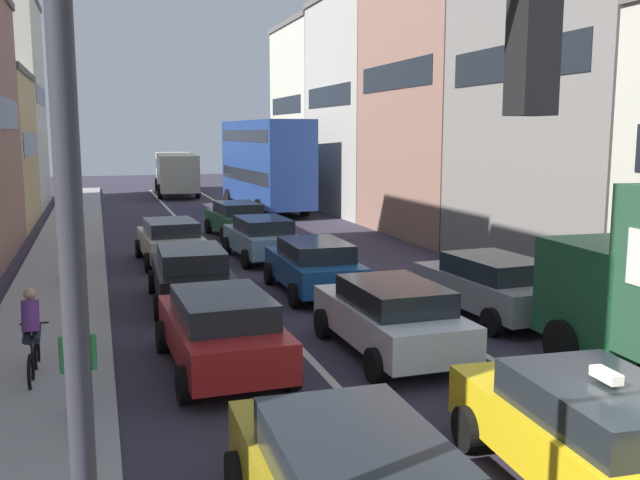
{
  "coord_description": "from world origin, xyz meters",
  "views": [
    {
      "loc": [
        -5.53,
        -5.48,
        4.41
      ],
      "look_at": [
        0.0,
        12.0,
        1.6
      ],
      "focal_mm": 39.49,
      "sensor_mm": 36.0,
      "label": 1
    }
  ],
  "objects_px": {
    "sedan_left_lane_third": "(191,274)",
    "sedan_centre_lane_second": "(391,316)",
    "sedan_left_lane_fourth": "(171,240)",
    "taxi_centre_lane_front": "(594,435)",
    "pedestrian_mid_sidewalk": "(66,254)",
    "bus_mid_queue_primary": "(265,161)",
    "bus_far_queue_secondary": "(176,170)",
    "sedan_right_lane_behind_truck": "(490,284)",
    "coupe_centre_lane_fourth": "(262,237)",
    "sedan_centre_lane_fifth": "(237,218)",
    "hatchback_centre_lane_third": "(314,265)",
    "traffic_light_pole": "(273,225)",
    "pedestrian_near_kerb": "(79,367)",
    "wagon_left_lane_second": "(222,329)",
    "cyclist_on_sidewalk": "(32,337)"
  },
  "relations": [
    {
      "from": "taxi_centre_lane_front",
      "to": "sedan_left_lane_third",
      "type": "height_order",
      "value": "taxi_centre_lane_front"
    },
    {
      "from": "bus_mid_queue_primary",
      "to": "bus_far_queue_secondary",
      "type": "bearing_deg",
      "value": 13.69
    },
    {
      "from": "taxi_centre_lane_front",
      "to": "bus_mid_queue_primary",
      "type": "relative_size",
      "value": 0.41
    },
    {
      "from": "bus_far_queue_secondary",
      "to": "sedan_centre_lane_second",
      "type": "bearing_deg",
      "value": -176.86
    },
    {
      "from": "sedan_left_lane_third",
      "to": "hatchback_centre_lane_third",
      "type": "bearing_deg",
      "value": -85.46
    },
    {
      "from": "coupe_centre_lane_fourth",
      "to": "sedan_centre_lane_fifth",
      "type": "height_order",
      "value": "same"
    },
    {
      "from": "wagon_left_lane_second",
      "to": "sedan_left_lane_fourth",
      "type": "xyz_separation_m",
      "value": [
        0.2,
        11.38,
        0.0
      ]
    },
    {
      "from": "bus_far_queue_secondary",
      "to": "pedestrian_mid_sidewalk",
      "type": "relative_size",
      "value": 6.4
    },
    {
      "from": "traffic_light_pole",
      "to": "sedan_left_lane_third",
      "type": "height_order",
      "value": "traffic_light_pole"
    },
    {
      "from": "sedan_left_lane_third",
      "to": "cyclist_on_sidewalk",
      "type": "relative_size",
      "value": 2.51
    },
    {
      "from": "traffic_light_pole",
      "to": "sedan_centre_lane_fifth",
      "type": "relative_size",
      "value": 1.25
    },
    {
      "from": "wagon_left_lane_second",
      "to": "hatchback_centre_lane_third",
      "type": "distance_m",
      "value": 6.57
    },
    {
      "from": "bus_far_queue_secondary",
      "to": "coupe_centre_lane_fourth",
      "type": "bearing_deg",
      "value": -176.96
    },
    {
      "from": "sedan_centre_lane_second",
      "to": "bus_mid_queue_primary",
      "type": "relative_size",
      "value": 0.41
    },
    {
      "from": "sedan_centre_lane_fifth",
      "to": "pedestrian_mid_sidewalk",
      "type": "xyz_separation_m",
      "value": [
        -6.53,
        -8.13,
        0.15
      ]
    },
    {
      "from": "pedestrian_near_kerb",
      "to": "pedestrian_mid_sidewalk",
      "type": "height_order",
      "value": "same"
    },
    {
      "from": "traffic_light_pole",
      "to": "pedestrian_mid_sidewalk",
      "type": "distance_m",
      "value": 17.11
    },
    {
      "from": "bus_far_queue_secondary",
      "to": "pedestrian_near_kerb",
      "type": "bearing_deg",
      "value": 174.86
    },
    {
      "from": "traffic_light_pole",
      "to": "bus_far_queue_secondary",
      "type": "height_order",
      "value": "traffic_light_pole"
    },
    {
      "from": "bus_far_queue_secondary",
      "to": "pedestrian_near_kerb",
      "type": "distance_m",
      "value": 40.67
    },
    {
      "from": "sedan_centre_lane_fifth",
      "to": "bus_far_queue_secondary",
      "type": "xyz_separation_m",
      "value": [
        -0.22,
        21.67,
        0.96
      ]
    },
    {
      "from": "taxi_centre_lane_front",
      "to": "sedan_right_lane_behind_truck",
      "type": "xyz_separation_m",
      "value": [
        3.31,
        7.86,
        -0.0
      ]
    },
    {
      "from": "traffic_light_pole",
      "to": "sedan_right_lane_behind_truck",
      "type": "relative_size",
      "value": 1.25
    },
    {
      "from": "hatchback_centre_lane_third",
      "to": "bus_mid_queue_primary",
      "type": "relative_size",
      "value": 0.41
    },
    {
      "from": "sedan_left_lane_third",
      "to": "bus_far_queue_secondary",
      "type": "distance_m",
      "value": 33.14
    },
    {
      "from": "coupe_centre_lane_fourth",
      "to": "cyclist_on_sidewalk",
      "type": "height_order",
      "value": "cyclist_on_sidewalk"
    },
    {
      "from": "sedan_centre_lane_second",
      "to": "pedestrian_near_kerb",
      "type": "xyz_separation_m",
      "value": [
        -5.85,
        -1.84,
        0.15
      ]
    },
    {
      "from": "wagon_left_lane_second",
      "to": "sedan_centre_lane_second",
      "type": "bearing_deg",
      "value": -92.93
    },
    {
      "from": "cyclist_on_sidewalk",
      "to": "taxi_centre_lane_front",
      "type": "bearing_deg",
      "value": -131.75
    },
    {
      "from": "coupe_centre_lane_fourth",
      "to": "sedan_centre_lane_fifth",
      "type": "distance_m",
      "value": 5.61
    },
    {
      "from": "sedan_left_lane_third",
      "to": "sedan_left_lane_fourth",
      "type": "xyz_separation_m",
      "value": [
        0.07,
        5.99,
        0.0
      ]
    },
    {
      "from": "sedan_centre_lane_second",
      "to": "coupe_centre_lane_fourth",
      "type": "height_order",
      "value": "same"
    },
    {
      "from": "taxi_centre_lane_front",
      "to": "sedan_left_lane_third",
      "type": "bearing_deg",
      "value": 20.22
    },
    {
      "from": "traffic_light_pole",
      "to": "sedan_centre_lane_second",
      "type": "relative_size",
      "value": 1.27
    },
    {
      "from": "hatchback_centre_lane_third",
      "to": "coupe_centre_lane_fourth",
      "type": "xyz_separation_m",
      "value": [
        -0.2,
        5.53,
        0.0
      ]
    },
    {
      "from": "sedan_left_lane_third",
      "to": "bus_mid_queue_primary",
      "type": "bearing_deg",
      "value": -16.54
    },
    {
      "from": "sedan_centre_lane_fifth",
      "to": "bus_far_queue_secondary",
      "type": "height_order",
      "value": "bus_far_queue_secondary"
    },
    {
      "from": "coupe_centre_lane_fourth",
      "to": "cyclist_on_sidewalk",
      "type": "distance_m",
      "value": 12.62
    },
    {
      "from": "sedan_left_lane_third",
      "to": "sedan_centre_lane_second",
      "type": "bearing_deg",
      "value": -147.5
    },
    {
      "from": "hatchback_centre_lane_third",
      "to": "sedan_left_lane_third",
      "type": "bearing_deg",
      "value": 93.74
    },
    {
      "from": "bus_mid_queue_primary",
      "to": "pedestrian_near_kerb",
      "type": "relative_size",
      "value": 6.39
    },
    {
      "from": "traffic_light_pole",
      "to": "taxi_centre_lane_front",
      "type": "relative_size",
      "value": 1.25
    },
    {
      "from": "coupe_centre_lane_fourth",
      "to": "cyclist_on_sidewalk",
      "type": "bearing_deg",
      "value": 146.13
    },
    {
      "from": "hatchback_centre_lane_third",
      "to": "sedan_centre_lane_fifth",
      "type": "height_order",
      "value": "same"
    },
    {
      "from": "sedan_left_lane_third",
      "to": "bus_mid_queue_primary",
      "type": "distance_m",
      "value": 21.91
    },
    {
      "from": "sedan_left_lane_third",
      "to": "coupe_centre_lane_fourth",
      "type": "relative_size",
      "value": 1.0
    },
    {
      "from": "taxi_centre_lane_front",
      "to": "pedestrian_mid_sidewalk",
      "type": "xyz_separation_m",
      "value": [
        -6.55,
        14.52,
        0.15
      ]
    },
    {
      "from": "sedan_centre_lane_second",
      "to": "sedan_right_lane_behind_truck",
      "type": "bearing_deg",
      "value": -61.11
    },
    {
      "from": "taxi_centre_lane_front",
      "to": "cyclist_on_sidewalk",
      "type": "bearing_deg",
      "value": 50.87
    },
    {
      "from": "sedan_centre_lane_second",
      "to": "sedan_left_lane_third",
      "type": "height_order",
      "value": "same"
    }
  ]
}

